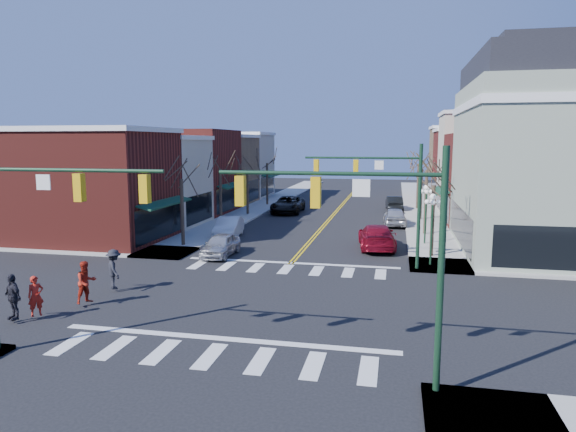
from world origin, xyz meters
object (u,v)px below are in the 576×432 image
Objects in this scene: pedestrian_red_a at (36,296)px; victorian_corner at (560,152)px; car_left_far at (288,205)px; pedestrian_dark_b at (114,269)px; lamppost_midblock at (426,204)px; pedestrian_red_b at (86,282)px; lamppost_corner at (432,217)px; car_right_far at (394,203)px; car_right_near at (377,236)px; car_right_mid at (395,216)px; car_left_near at (221,245)px; pedestrian_dark_a at (13,297)px; car_left_mid at (229,227)px.

victorian_corner is at bearing -12.86° from pedestrian_red_a.
pedestrian_dark_b is at bearing -96.30° from car_left_far.
pedestrian_red_b is at bearing -132.04° from lamppost_midblock.
pedestrian_red_b is (-2.50, -31.72, 0.24)m from car_left_far.
lamppost_corner is 20.92m from pedestrian_red_a.
victorian_corner is at bearing -3.45° from lamppost_midblock.
car_left_far is 11.66m from car_right_far.
car_right_near is at bearing -85.49° from pedestrian_dark_b.
lamppost_midblock reaches higher than car_right_mid.
pedestrian_red_a is (-16.54, -19.15, -1.97)m from lamppost_midblock.
car_right_far is (-10.54, 19.53, -5.90)m from victorian_corner.
pedestrian_red_b is (-13.37, -25.68, 0.30)m from car_right_mid.
car_right_far is 2.40× the size of pedestrian_red_b.
pedestrian_red_a is (-3.49, -12.93, 0.27)m from car_left_near.
pedestrian_red_b reaches higher than pedestrian_dark_a.
car_left_far is at bearing 107.00° from pedestrian_dark_a.
lamppost_corner is 0.70× the size of car_left_far.
victorian_corner reaches higher than pedestrian_red_a.
car_left_mid is at bearing 104.30° from car_left_near.
pedestrian_dark_b is at bearing -151.64° from lamppost_corner.
pedestrian_dark_b is at bearing -136.19° from lamppost_midblock.
pedestrian_dark_b reaches higher than car_right_far.
car_right_mid is 1.03× the size of car_right_far.
pedestrian_dark_b is at bearing 63.86° from car_right_far.
car_left_mid is 2.43× the size of pedestrian_dark_b.
car_right_near is (11.29, -1.82, 0.05)m from car_left_mid.
pedestrian_dark_a is at bearing -131.04° from lamppost_midblock.
car_left_near is at bearing 25.14° from pedestrian_red_a.
pedestrian_dark_b is (-13.37, -23.35, 0.33)m from car_right_mid.
pedestrian_red_a is at bearing -104.67° from car_left_near.
car_right_far is at bearing -99.36° from car_right_near.
lamppost_corner reaches higher than car_left_far.
pedestrian_red_b is (-15.50, -10.69, -1.86)m from lamppost_corner.
pedestrian_red_a is at bearing 58.87° from car_right_mid.
car_right_mid is 10.54m from car_right_far.
lamppost_midblock is at bearing 72.89° from pedestrian_dark_a.
pedestrian_dark_a is 5.12m from pedestrian_dark_b.
pedestrian_red_a reaches higher than car_left_near.
lamppost_midblock is 14.76m from car_left_mid.
car_right_near is 10.33m from car_right_mid.
car_left_near is at bearing 49.82° from car_right_mid.
victorian_corner reaches higher than car_right_far.
car_right_near is (9.75, 4.45, 0.12)m from car_left_near.
lamppost_corner is 6.14m from car_right_near.
car_left_near is 2.50× the size of pedestrian_red_a.
car_left_far is 3.28× the size of pedestrian_dark_a.
car_right_far is (-2.24, 25.53, -2.21)m from lamppost_corner.
car_right_near is at bearing 76.25° from pedestrian_dark_a.
car_left_near is (-13.05, -6.22, -2.24)m from lamppost_midblock.
car_right_mid is at bearing 139.24° from victorian_corner.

